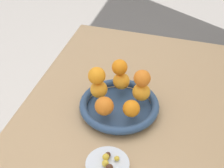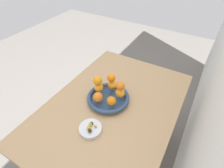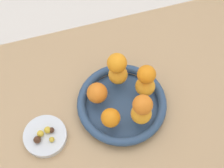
{
  "view_description": "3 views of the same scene",
  "coord_description": "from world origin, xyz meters",
  "px_view_note": "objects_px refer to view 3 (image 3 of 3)",
  "views": [
    {
      "loc": [
        0.81,
        0.17,
        1.54
      ],
      "look_at": [
        -0.05,
        -0.08,
        0.82
      ],
      "focal_mm": 55.0,
      "sensor_mm": 36.0,
      "label": 1
    },
    {
      "loc": [
        0.65,
        0.37,
        1.56
      ],
      "look_at": [
        -0.05,
        -0.03,
        0.86
      ],
      "focal_mm": 28.0,
      "sensor_mm": 36.0,
      "label": 2
    },
    {
      "loc": [
        0.13,
        0.37,
        1.7
      ],
      "look_at": [
        0.0,
        -0.07,
        0.85
      ],
      "focal_mm": 55.0,
      "sensor_mm": 36.0,
      "label": 3
    }
  ],
  "objects_px": {
    "candy_dish": "(45,136)",
    "orange_3": "(118,75)",
    "orange_0": "(111,118)",
    "candy_ball_2": "(37,141)",
    "orange_5": "(146,74)",
    "candy_ball_0": "(52,140)",
    "orange_2": "(145,86)",
    "orange_7": "(117,63)",
    "orange_4": "(97,93)",
    "orange_6": "(143,105)",
    "candy_ball_4": "(51,130)",
    "orange_1": "(141,114)",
    "dining_table": "(119,132)",
    "candy_ball_1": "(40,134)",
    "fruit_bowl": "(122,104)",
    "candy_ball_3": "(48,130)"
  },
  "relations": [
    {
      "from": "orange_2",
      "to": "candy_ball_2",
      "type": "distance_m",
      "value": 0.35
    },
    {
      "from": "orange_2",
      "to": "orange_4",
      "type": "bearing_deg",
      "value": -7.19
    },
    {
      "from": "dining_table",
      "to": "candy_dish",
      "type": "bearing_deg",
      "value": -3.27
    },
    {
      "from": "dining_table",
      "to": "candy_ball_3",
      "type": "distance_m",
      "value": 0.24
    },
    {
      "from": "orange_1",
      "to": "orange_3",
      "type": "height_order",
      "value": "orange_1"
    },
    {
      "from": "orange_4",
      "to": "candy_ball_0",
      "type": "bearing_deg",
      "value": 28.55
    },
    {
      "from": "orange_5",
      "to": "candy_ball_0",
      "type": "bearing_deg",
      "value": 14.09
    },
    {
      "from": "candy_ball_3",
      "to": "candy_ball_1",
      "type": "bearing_deg",
      "value": 13.52
    },
    {
      "from": "orange_1",
      "to": "orange_6",
      "type": "xyz_separation_m",
      "value": [
        0.0,
        -0.0,
        0.06
      ]
    },
    {
      "from": "candy_ball_3",
      "to": "candy_ball_4",
      "type": "relative_size",
      "value": 1.2
    },
    {
      "from": "orange_3",
      "to": "orange_7",
      "type": "xyz_separation_m",
      "value": [
        0.0,
        -0.01,
        0.06
      ]
    },
    {
      "from": "orange_7",
      "to": "fruit_bowl",
      "type": "bearing_deg",
      "value": 84.75
    },
    {
      "from": "dining_table",
      "to": "orange_4",
      "type": "height_order",
      "value": "orange_4"
    },
    {
      "from": "orange_2",
      "to": "orange_7",
      "type": "distance_m",
      "value": 0.11
    },
    {
      "from": "orange_4",
      "to": "orange_6",
      "type": "bearing_deg",
      "value": 136.31
    },
    {
      "from": "candy_ball_3",
      "to": "dining_table",
      "type": "bearing_deg",
      "value": 174.29
    },
    {
      "from": "fruit_bowl",
      "to": "orange_5",
      "type": "relative_size",
      "value": 4.99
    },
    {
      "from": "orange_4",
      "to": "candy_ball_4",
      "type": "distance_m",
      "value": 0.17
    },
    {
      "from": "orange_5",
      "to": "candy_ball_0",
      "type": "xyz_separation_m",
      "value": [
        0.3,
        0.08,
        -0.1
      ]
    },
    {
      "from": "orange_1",
      "to": "candy_ball_1",
      "type": "relative_size",
      "value": 3.04
    },
    {
      "from": "orange_0",
      "to": "candy_ball_1",
      "type": "distance_m",
      "value": 0.21
    },
    {
      "from": "orange_5",
      "to": "candy_ball_0",
      "type": "distance_m",
      "value": 0.32
    },
    {
      "from": "orange_1",
      "to": "orange_4",
      "type": "relative_size",
      "value": 0.98
    },
    {
      "from": "orange_5",
      "to": "candy_ball_2",
      "type": "height_order",
      "value": "orange_5"
    },
    {
      "from": "orange_0",
      "to": "candy_ball_2",
      "type": "bearing_deg",
      "value": -0.98
    },
    {
      "from": "candy_ball_4",
      "to": "orange_0",
      "type": "bearing_deg",
      "value": 171.14
    },
    {
      "from": "orange_0",
      "to": "orange_7",
      "type": "bearing_deg",
      "value": -113.48
    },
    {
      "from": "orange_1",
      "to": "orange_7",
      "type": "relative_size",
      "value": 1.03
    },
    {
      "from": "candy_ball_3",
      "to": "candy_dish",
      "type": "bearing_deg",
      "value": 35.13
    },
    {
      "from": "orange_0",
      "to": "candy_ball_4",
      "type": "bearing_deg",
      "value": -8.86
    },
    {
      "from": "orange_4",
      "to": "orange_7",
      "type": "bearing_deg",
      "value": -146.99
    },
    {
      "from": "candy_ball_2",
      "to": "candy_ball_3",
      "type": "relative_size",
      "value": 1.05
    },
    {
      "from": "fruit_bowl",
      "to": "orange_5",
      "type": "xyz_separation_m",
      "value": [
        -0.08,
        -0.02,
        0.1
      ]
    },
    {
      "from": "orange_2",
      "to": "orange_3",
      "type": "distance_m",
      "value": 0.09
    },
    {
      "from": "orange_3",
      "to": "orange_1",
      "type": "bearing_deg",
      "value": 100.46
    },
    {
      "from": "orange_2",
      "to": "candy_dish",
      "type": "bearing_deg",
      "value": 8.22
    },
    {
      "from": "orange_3",
      "to": "orange_7",
      "type": "distance_m",
      "value": 0.06
    },
    {
      "from": "orange_0",
      "to": "candy_ball_1",
      "type": "xyz_separation_m",
      "value": [
        0.2,
        -0.02,
        -0.04
      ]
    },
    {
      "from": "fruit_bowl",
      "to": "orange_0",
      "type": "height_order",
      "value": "orange_0"
    },
    {
      "from": "orange_1",
      "to": "orange_3",
      "type": "xyz_separation_m",
      "value": [
        0.03,
        -0.14,
        -0.0
      ]
    },
    {
      "from": "orange_1",
      "to": "candy_ball_3",
      "type": "bearing_deg",
      "value": -9.04
    },
    {
      "from": "dining_table",
      "to": "orange_0",
      "type": "bearing_deg",
      "value": 14.55
    },
    {
      "from": "dining_table",
      "to": "candy_dish",
      "type": "height_order",
      "value": "candy_dish"
    },
    {
      "from": "candy_dish",
      "to": "orange_3",
      "type": "relative_size",
      "value": 2.15
    },
    {
      "from": "orange_0",
      "to": "orange_6",
      "type": "height_order",
      "value": "orange_6"
    },
    {
      "from": "orange_1",
      "to": "candy_ball_4",
      "type": "relative_size",
      "value": 3.6
    },
    {
      "from": "orange_4",
      "to": "orange_6",
      "type": "height_order",
      "value": "orange_6"
    },
    {
      "from": "candy_ball_1",
      "to": "orange_2",
      "type": "bearing_deg",
      "value": -172.56
    },
    {
      "from": "orange_7",
      "to": "candy_ball_2",
      "type": "relative_size",
      "value": 2.76
    },
    {
      "from": "orange_7",
      "to": "candy_ball_4",
      "type": "relative_size",
      "value": 3.5
    }
  ]
}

